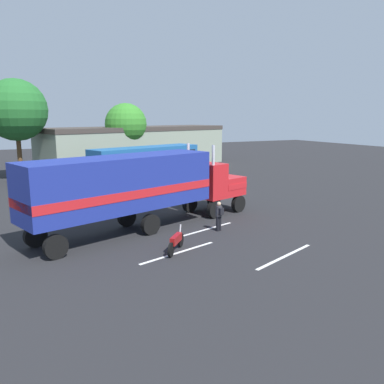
% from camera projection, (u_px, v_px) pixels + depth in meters
% --- Properties ---
extents(ground_plane, '(120.00, 120.00, 0.00)m').
position_uv_depth(ground_plane, '(203.00, 213.00, 25.48)').
color(ground_plane, '#232326').
extents(lane_stripe_near, '(4.25, 1.45, 0.01)m').
position_uv_depth(lane_stripe_near, '(204.00, 230.00, 21.63)').
color(lane_stripe_near, silver).
rests_on(lane_stripe_near, ground_plane).
extents(lane_stripe_mid, '(4.26, 1.41, 0.01)m').
position_uv_depth(lane_stripe_mid, '(178.00, 253.00, 18.04)').
color(lane_stripe_mid, silver).
rests_on(lane_stripe_mid, ground_plane).
extents(lane_stripe_far, '(4.19, 1.64, 0.01)m').
position_uv_depth(lane_stripe_far, '(285.00, 256.00, 17.56)').
color(lane_stripe_far, silver).
rests_on(lane_stripe_far, ground_plane).
extents(semi_truck, '(14.24, 6.67, 4.50)m').
position_uv_depth(semi_truck, '(139.00, 185.00, 21.23)').
color(semi_truck, red).
rests_on(semi_truck, ground_plane).
extents(person_bystander, '(0.36, 0.47, 1.63)m').
position_uv_depth(person_bystander, '(219.00, 215.00, 21.33)').
color(person_bystander, black).
rests_on(person_bystander, ground_plane).
extents(parked_bus, '(11.25, 5.81, 3.40)m').
position_uv_depth(parked_bus, '(146.00, 161.00, 36.49)').
color(parked_bus, '#1E5999').
rests_on(parked_bus, ground_plane).
extents(motorcycle, '(1.49, 1.63, 1.12)m').
position_uv_depth(motorcycle, '(176.00, 242.00, 18.12)').
color(motorcycle, black).
rests_on(motorcycle, ground_plane).
extents(tree_left, '(5.93, 5.93, 9.74)m').
position_uv_depth(tree_left, '(16.00, 110.00, 37.57)').
color(tree_left, brown).
rests_on(tree_left, ground_plane).
extents(tree_center, '(4.72, 4.72, 7.66)m').
position_uv_depth(tree_center, '(126.00, 124.00, 44.54)').
color(tree_center, brown).
rests_on(tree_center, ground_plane).
extents(building_backdrop, '(24.55, 12.91, 4.95)m').
position_uv_depth(building_backdrop, '(139.00, 145.00, 47.80)').
color(building_backdrop, gray).
rests_on(building_backdrop, ground_plane).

